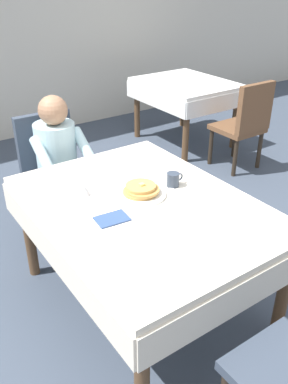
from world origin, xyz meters
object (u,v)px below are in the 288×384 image
object	(u,v)px
cup_coffee	(173,179)
fork_left_of_plate	(115,206)
plate_breakfast	(142,194)
background_chair_empty	(245,121)
chair_diner	(52,166)
syrup_pitcher	(84,189)
background_table_far	(186,91)
diner_person	(59,156)
spoon_near_edge	(171,222)
breakfast_stack	(141,189)
dining_table_main	(143,216)
knife_right_of_plate	(170,188)

from	to	relation	value
cup_coffee	fork_left_of_plate	world-z (taller)	cup_coffee
plate_breakfast	background_chair_empty	xyz separation A→B (m)	(1.94, 0.98, -0.22)
chair_diner	plate_breakfast	bearing A→B (deg)	95.15
cup_coffee	syrup_pitcher	size ratio (longest dim) A/B	1.41
background_table_far	fork_left_of_plate	bearing A→B (deg)	-137.52
cup_coffee	syrup_pitcher	xyz separation A→B (m)	(-0.49, 0.20, -0.01)
diner_person	plate_breakfast	size ratio (longest dim) A/B	4.00
fork_left_of_plate	spoon_near_edge	bearing A→B (deg)	-154.97
diner_person	breakfast_stack	world-z (taller)	diner_person
plate_breakfast	dining_table_main	bearing A→B (deg)	-117.86
background_chair_empty	dining_table_main	bearing A→B (deg)	-151.99
fork_left_of_plate	breakfast_stack	bearing A→B (deg)	-84.67
dining_table_main	knife_right_of_plate	distance (m)	0.25
diner_person	fork_left_of_plate	bearing A→B (deg)	84.61
dining_table_main	diner_person	bearing A→B (deg)	93.51
dining_table_main	fork_left_of_plate	distance (m)	0.19
dining_table_main	spoon_near_edge	distance (m)	0.27
chair_diner	fork_left_of_plate	size ratio (longest dim) A/B	5.17
cup_coffee	knife_right_of_plate	bearing A→B (deg)	-161.43
knife_right_of_plate	background_table_far	bearing A→B (deg)	-46.83
dining_table_main	spoon_near_edge	xyz separation A→B (m)	(-0.00, -0.25, 0.09)
fork_left_of_plate	background_chair_empty	world-z (taller)	background_chair_empty
cup_coffee	fork_left_of_plate	distance (m)	0.41
knife_right_of_plate	background_chair_empty	bearing A→B (deg)	-65.15
chair_diner	knife_right_of_plate	distance (m)	1.18
background_table_far	background_chair_empty	world-z (taller)	background_chair_empty
plate_breakfast	breakfast_stack	distance (m)	0.03
dining_table_main	cup_coffee	size ratio (longest dim) A/B	13.49
chair_diner	background_table_far	bearing A→B (deg)	-157.82
syrup_pitcher	background_table_far	size ratio (longest dim) A/B	0.07
dining_table_main	plate_breakfast	bearing A→B (deg)	62.14
syrup_pitcher	cup_coffee	bearing A→B (deg)	-22.12
dining_table_main	breakfast_stack	size ratio (longest dim) A/B	7.32
dining_table_main	fork_left_of_plate	xyz separation A→B (m)	(-0.15, 0.05, 0.09)
plate_breakfast	spoon_near_edge	world-z (taller)	plate_breakfast
breakfast_stack	spoon_near_edge	bearing A→B (deg)	-96.10
diner_person	chair_diner	bearing A→B (deg)	-90.00
knife_right_of_plate	cup_coffee	bearing A→B (deg)	-76.35
knife_right_of_plate	spoon_near_edge	bearing A→B (deg)	137.98
plate_breakfast	background_chair_empty	bearing A→B (deg)	26.84
cup_coffee	knife_right_of_plate	xyz separation A→B (m)	(-0.03, -0.01, -0.04)
dining_table_main	background_table_far	bearing A→B (deg)	45.34
background_chair_empty	breakfast_stack	bearing A→B (deg)	-153.28
chair_diner	diner_person	xyz separation A→B (m)	(-0.00, -0.16, 0.14)
plate_breakfast	knife_right_of_plate	xyz separation A→B (m)	(0.19, -0.02, -0.01)
dining_table_main	background_chair_empty	bearing A→B (deg)	28.01
dining_table_main	knife_right_of_plate	xyz separation A→B (m)	(0.23, 0.05, 0.09)
breakfast_stack	knife_right_of_plate	world-z (taller)	breakfast_stack
plate_breakfast	breakfast_stack	xyz separation A→B (m)	(-0.00, 0.00, 0.03)
spoon_near_edge	knife_right_of_plate	bearing A→B (deg)	68.07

